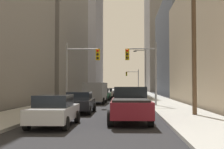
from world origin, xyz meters
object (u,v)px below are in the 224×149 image
object	(u,v)px
sedan_black	(80,102)
traffic_signal_near_right	(143,64)
sedan_green	(103,94)
cargo_van_grey	(96,92)
sedan_white	(107,93)
sedan_silver	(54,110)
traffic_signal_far_right	(133,77)
traffic_signal_near_left	(81,64)
pickup_truck_maroon	(130,105)

from	to	relation	value
sedan_black	traffic_signal_near_right	distance (m)	8.58
sedan_green	traffic_signal_near_right	world-z (taller)	traffic_signal_near_right
traffic_signal_near_right	sedan_black	bearing A→B (deg)	-127.05
cargo_van_grey	sedan_white	size ratio (longest dim) A/B	1.24
sedan_silver	sedan_white	world-z (taller)	same
sedan_silver	traffic_signal_far_right	bearing A→B (deg)	85.27
sedan_black	sedan_green	xyz separation A→B (m)	(0.08, 17.89, 0.00)
traffic_signal_far_right	sedan_green	bearing A→B (deg)	-97.80
sedan_silver	sedan_green	distance (m)	24.25
sedan_black	sedan_green	size ratio (longest dim) A/B	1.00
cargo_van_grey	traffic_signal_near_right	size ratio (longest dim) A/B	0.88
sedan_silver	traffic_signal_near_right	size ratio (longest dim) A/B	0.71
traffic_signal_near_left	traffic_signal_near_right	size ratio (longest dim) A/B	1.00
cargo_van_grey	traffic_signal_near_right	distance (m)	6.96
sedan_green	pickup_truck_maroon	bearing A→B (deg)	-81.16
pickup_truck_maroon	sedan_black	bearing A→B (deg)	128.92
sedan_black	traffic_signal_near_left	xyz separation A→B (m)	(-1.02, 6.34, 3.24)
sedan_white	traffic_signal_near_right	world-z (taller)	traffic_signal_near_right
sedan_silver	traffic_signal_near_right	distance (m)	13.99
pickup_truck_maroon	sedan_white	xyz separation A→B (m)	(-3.47, 29.22, -0.16)
sedan_black	sedan_white	bearing A→B (deg)	89.82
traffic_signal_near_left	traffic_signal_far_right	world-z (taller)	same
traffic_signal_near_left	traffic_signal_far_right	xyz separation A→B (m)	(5.64, 44.69, 0.00)
sedan_black	sedan_green	bearing A→B (deg)	89.75
cargo_van_grey	sedan_black	world-z (taller)	cargo_van_grey
sedan_black	traffic_signal_near_right	size ratio (longest dim) A/B	0.71
sedan_green	traffic_signal_near_right	size ratio (longest dim) A/B	0.71
sedan_silver	sedan_black	size ratio (longest dim) A/B	1.00
pickup_truck_maroon	sedan_white	bearing A→B (deg)	96.77
sedan_silver	traffic_signal_far_right	size ratio (longest dim) A/B	0.71
sedan_white	sedan_silver	bearing A→B (deg)	-90.38
pickup_truck_maroon	sedan_silver	size ratio (longest dim) A/B	1.29
sedan_green	sedan_white	size ratio (longest dim) A/B	1.00
pickup_truck_maroon	sedan_green	world-z (taller)	pickup_truck_maroon
sedan_green	sedan_silver	bearing A→B (deg)	-90.50
sedan_white	traffic_signal_near_left	world-z (taller)	traffic_signal_near_left
pickup_truck_maroon	sedan_green	xyz separation A→B (m)	(-3.47, 22.28, -0.16)
sedan_silver	sedan_green	size ratio (longest dim) A/B	1.00
sedan_white	sedan_black	bearing A→B (deg)	-90.18
sedan_black	sedan_white	size ratio (longest dim) A/B	1.00
cargo_van_grey	traffic_signal_near_left	xyz separation A→B (m)	(-0.93, -4.17, 2.73)
sedan_white	traffic_signal_far_right	xyz separation A→B (m)	(4.54, 26.21, 3.25)
sedan_silver	sedan_black	bearing A→B (deg)	88.83
cargo_van_grey	pickup_truck_maroon	bearing A→B (deg)	-76.31
traffic_signal_near_left	traffic_signal_near_right	distance (m)	5.80
traffic_signal_far_right	sedan_silver	bearing A→B (deg)	-94.73
pickup_truck_maroon	traffic_signal_near_left	distance (m)	12.06
sedan_green	traffic_signal_near_right	distance (m)	12.88
traffic_signal_far_right	traffic_signal_near_right	bearing A→B (deg)	-89.79
sedan_silver	traffic_signal_near_left	distance (m)	13.13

